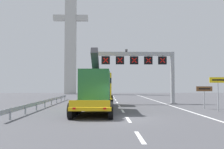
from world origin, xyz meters
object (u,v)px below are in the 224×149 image
at_px(overhead_lane_gantry, 144,62).
at_px(bridge_pylon_distant, 71,31).
at_px(heavy_haul_truck_yellow, 98,88).
at_px(tourist_info_sign_brown, 204,92).
at_px(exit_sign_yellow, 218,86).

relative_size(overhead_lane_gantry, bridge_pylon_distant, 0.32).
bearing_deg(heavy_haul_truck_yellow, overhead_lane_gantry, 47.60).
height_order(tourist_info_sign_brown, bridge_pylon_distant, bridge_pylon_distant).
distance_m(heavy_haul_truck_yellow, exit_sign_yellow, 10.92).
xyz_separation_m(exit_sign_yellow, bridge_pylon_distant, (-18.95, 42.45, 14.20)).
bearing_deg(overhead_lane_gantry, tourist_info_sign_brown, -54.20).
xyz_separation_m(overhead_lane_gantry, heavy_haul_truck_yellow, (-5.47, -5.99, -3.14)).
distance_m(exit_sign_yellow, tourist_info_sign_brown, 2.42).
relative_size(overhead_lane_gantry, tourist_info_sign_brown, 4.67).
bearing_deg(overhead_lane_gantry, bridge_pylon_distant, 112.57).
bearing_deg(bridge_pylon_distant, exit_sign_yellow, -65.94).
bearing_deg(exit_sign_yellow, bridge_pylon_distant, 114.06).
distance_m(overhead_lane_gantry, heavy_haul_truck_yellow, 8.70).
bearing_deg(bridge_pylon_distant, overhead_lane_gantry, -67.43).
distance_m(exit_sign_yellow, bridge_pylon_distant, 48.61).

